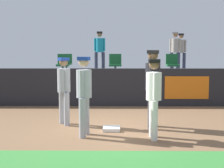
{
  "coord_description": "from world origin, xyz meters",
  "views": [
    {
      "loc": [
        -0.03,
        -7.28,
        1.8
      ],
      "look_at": [
        -0.13,
        0.86,
        1.0
      ],
      "focal_mm": 49.56,
      "sensor_mm": 36.0,
      "label": 1
    }
  ],
  "objects_px": {
    "seat_front_center": "(115,63)",
    "player_fielder_home": "(154,93)",
    "seat_back_left": "(67,62)",
    "spectator_hooded": "(181,50)",
    "spectator_capped": "(100,49)",
    "seat_back_center": "(116,62)",
    "seat_front_right": "(172,63)",
    "player_runner_visitor": "(84,91)",
    "player_umpire": "(153,83)",
    "seat_front_left": "(63,63)",
    "first_base": "(111,129)",
    "player_coach_visitor": "(64,86)",
    "spectator_casual": "(175,49)"
  },
  "relations": [
    {
      "from": "seat_front_center",
      "to": "player_fielder_home",
      "type": "bearing_deg",
      "value": -81.66
    },
    {
      "from": "seat_back_left",
      "to": "spectator_hooded",
      "type": "xyz_separation_m",
      "value": [
        5.35,
        1.17,
        0.58
      ]
    },
    {
      "from": "player_fielder_home",
      "to": "spectator_capped",
      "type": "relative_size",
      "value": 0.91
    },
    {
      "from": "seat_back_center",
      "to": "seat_front_right",
      "type": "relative_size",
      "value": 1.0
    },
    {
      "from": "seat_front_right",
      "to": "player_runner_visitor",
      "type": "bearing_deg",
      "value": -117.99
    },
    {
      "from": "player_runner_visitor",
      "to": "seat_front_right",
      "type": "relative_size",
      "value": 2.07
    },
    {
      "from": "player_umpire",
      "to": "seat_front_right",
      "type": "relative_size",
      "value": 2.24
    },
    {
      "from": "player_umpire",
      "to": "seat_front_right",
      "type": "height_order",
      "value": "player_umpire"
    },
    {
      "from": "player_runner_visitor",
      "to": "seat_front_left",
      "type": "distance_m",
      "value": 5.62
    },
    {
      "from": "first_base",
      "to": "seat_front_right",
      "type": "bearing_deg",
      "value": 64.97
    },
    {
      "from": "seat_front_left",
      "to": "seat_back_center",
      "type": "height_order",
      "value": "same"
    },
    {
      "from": "seat_back_center",
      "to": "player_coach_visitor",
      "type": "bearing_deg",
      "value": -101.98
    },
    {
      "from": "first_base",
      "to": "spectator_capped",
      "type": "bearing_deg",
      "value": 95.14
    },
    {
      "from": "player_runner_visitor",
      "to": "seat_front_center",
      "type": "xyz_separation_m",
      "value": [
        0.67,
        5.43,
        0.42
      ]
    },
    {
      "from": "player_umpire",
      "to": "player_runner_visitor",
      "type": "bearing_deg",
      "value": -47.39
    },
    {
      "from": "player_umpire",
      "to": "seat_front_center",
      "type": "distance_m",
      "value": 4.75
    },
    {
      "from": "player_coach_visitor",
      "to": "seat_front_right",
      "type": "distance_m",
      "value": 5.59
    },
    {
      "from": "seat_back_center",
      "to": "spectator_capped",
      "type": "height_order",
      "value": "spectator_capped"
    },
    {
      "from": "first_base",
      "to": "player_fielder_home",
      "type": "distance_m",
      "value": 1.47
    },
    {
      "from": "player_runner_visitor",
      "to": "player_umpire",
      "type": "height_order",
      "value": "player_umpire"
    },
    {
      "from": "seat_back_left",
      "to": "spectator_casual",
      "type": "height_order",
      "value": "spectator_casual"
    },
    {
      "from": "seat_front_left",
      "to": "player_umpire",
      "type": "bearing_deg",
      "value": -57.57
    },
    {
      "from": "player_fielder_home",
      "to": "player_umpire",
      "type": "bearing_deg",
      "value": 174.27
    },
    {
      "from": "player_coach_visitor",
      "to": "player_umpire",
      "type": "distance_m",
      "value": 2.22
    },
    {
      "from": "first_base",
      "to": "player_runner_visitor",
      "type": "height_order",
      "value": "player_runner_visitor"
    },
    {
      "from": "seat_front_left",
      "to": "spectator_hooded",
      "type": "xyz_separation_m",
      "value": [
        5.21,
        2.97,
        0.58
      ]
    },
    {
      "from": "seat_front_center",
      "to": "seat_front_right",
      "type": "height_order",
      "value": "same"
    },
    {
      "from": "player_fielder_home",
      "to": "seat_front_left",
      "type": "relative_size",
      "value": 2.01
    },
    {
      "from": "player_coach_visitor",
      "to": "spectator_capped",
      "type": "relative_size",
      "value": 0.91
    },
    {
      "from": "first_base",
      "to": "seat_back_left",
      "type": "bearing_deg",
      "value": 107.41
    },
    {
      "from": "first_base",
      "to": "player_fielder_home",
      "type": "relative_size",
      "value": 0.24
    },
    {
      "from": "spectator_capped",
      "to": "player_umpire",
      "type": "bearing_deg",
      "value": 96.73
    },
    {
      "from": "seat_back_center",
      "to": "spectator_hooded",
      "type": "xyz_separation_m",
      "value": [
        3.15,
        1.17,
        0.58
      ]
    },
    {
      "from": "seat_back_left",
      "to": "spectator_capped",
      "type": "xyz_separation_m",
      "value": [
        1.45,
        0.54,
        0.61
      ]
    },
    {
      "from": "seat_back_center",
      "to": "spectator_hooded",
      "type": "distance_m",
      "value": 3.41
    },
    {
      "from": "player_runner_visitor",
      "to": "spectator_casual",
      "type": "relative_size",
      "value": 0.94
    },
    {
      "from": "player_fielder_home",
      "to": "spectator_capped",
      "type": "xyz_separation_m",
      "value": [
        -1.56,
        7.95,
        1.06
      ]
    },
    {
      "from": "seat_back_left",
      "to": "spectator_capped",
      "type": "bearing_deg",
      "value": 20.4
    },
    {
      "from": "player_coach_visitor",
      "to": "spectator_capped",
      "type": "xyz_separation_m",
      "value": [
        0.56,
        6.66,
        1.04
      ]
    },
    {
      "from": "player_coach_visitor",
      "to": "seat_front_left",
      "type": "xyz_separation_m",
      "value": [
        -0.75,
        4.32,
        0.44
      ]
    },
    {
      "from": "spectator_capped",
      "to": "spectator_casual",
      "type": "height_order",
      "value": "spectator_capped"
    },
    {
      "from": "seat_front_center",
      "to": "player_coach_visitor",
      "type": "bearing_deg",
      "value": -106.6
    },
    {
      "from": "seat_back_center",
      "to": "spectator_casual",
      "type": "height_order",
      "value": "spectator_casual"
    },
    {
      "from": "player_coach_visitor",
      "to": "seat_back_center",
      "type": "distance_m",
      "value": 6.28
    },
    {
      "from": "first_base",
      "to": "spectator_hooded",
      "type": "relative_size",
      "value": 0.22
    },
    {
      "from": "spectator_capped",
      "to": "seat_front_right",
      "type": "bearing_deg",
      "value": 135.1
    },
    {
      "from": "player_runner_visitor",
      "to": "player_coach_visitor",
      "type": "distance_m",
      "value": 1.27
    },
    {
      "from": "player_runner_visitor",
      "to": "player_fielder_home",
      "type": "bearing_deg",
      "value": 92.91
    },
    {
      "from": "player_coach_visitor",
      "to": "seat_front_center",
      "type": "height_order",
      "value": "seat_front_center"
    },
    {
      "from": "player_coach_visitor",
      "to": "seat_front_center",
      "type": "distance_m",
      "value": 4.53
    }
  ]
}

